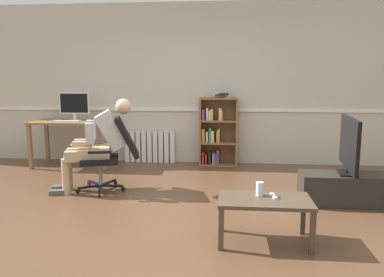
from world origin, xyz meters
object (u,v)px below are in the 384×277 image
Objects in this scene: radiator at (150,147)px; keyboard at (67,121)px; tv_screen at (349,145)px; coffee_table at (265,204)px; office_chair at (112,151)px; bookshelf at (216,132)px; computer_mouse at (89,121)px; drinking_glass at (260,189)px; tv_stand at (346,189)px; imac_monitor at (74,104)px; spare_remote at (274,196)px; person_seated at (98,142)px; computer_desk at (73,127)px.

keyboard is at bearing -156.98° from radiator.
tv_screen is 1.58m from coffee_table.
bookshelf is at bearing 125.36° from office_chair.
computer_mouse is at bearing 3.18° from keyboard.
computer_mouse is 3.68m from coffee_table.
radiator is 6.88× the size of drinking_glass.
tv_stand is at bearing -36.04° from radiator.
imac_monitor is 0.42× the size of bookshelf.
computer_mouse is at bearing -168.66° from bookshelf.
spare_remote is (2.96, -2.75, -0.61)m from imac_monitor.
drinking_glass is (0.48, -2.94, -0.09)m from bookshelf.
radiator is at bearing -67.96° from spare_remote.
computer_mouse reaches higher than radiator.
spare_remote is at bearing 144.94° from tv_screen.
computer_mouse is 3.59m from drinking_glass.
person_seated is at bearing 91.91° from tv_screen.
bookshelf is at bearing 10.14° from keyboard.
bookshelf is 3.07m from coffee_table.
computer_desk is at bearing -155.86° from office_chair.
radiator is (1.19, 0.31, -0.75)m from imac_monitor.
computer_mouse is (0.31, -0.20, -0.25)m from imac_monitor.
imac_monitor reaches higher than office_chair.
computer_desk is 0.36m from computer_mouse.
computer_mouse is at bearing 74.56° from tv_screen.
radiator reaches higher than coffee_table.
keyboard is 0.36m from computer_mouse.
computer_mouse reaches higher than tv_stand.
computer_desk is 0.38m from imac_monitor.
office_chair is 1.18× the size of coffee_table.
coffee_table is at bearing -61.66° from radiator.
tv_screen reaches higher than computer_mouse.
tv_stand is at bearing 90.00° from tv_screen.
computer_desk is at bearing -94.45° from imac_monitor.
keyboard is 2.91× the size of spare_remote.
bookshelf is at bearing 99.28° from drinking_glass.
office_chair is at bearing -57.53° from computer_mouse.
spare_remote is (0.12, -0.03, -0.05)m from drinking_glass.
imac_monitor reaches higher than drinking_glass.
keyboard is 0.53× the size of coffee_table.
bookshelf is 1.38× the size of radiator.
person_seated is (-0.17, -0.05, 0.12)m from office_chair.
office_chair is at bearing 142.78° from drinking_glass.
bookshelf is 2.48m from tv_stand.
computer_desk is 2.98× the size of keyboard.
computer_mouse is 0.08× the size of person_seated.
keyboard is at bearing -47.98° from spare_remote.
person_seated is 2.48m from spare_remote.
spare_remote is (-0.97, -1.08, -0.29)m from tv_screen.
tv_stand is at bearing -20.11° from keyboard.
imac_monitor reaches higher than person_seated.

